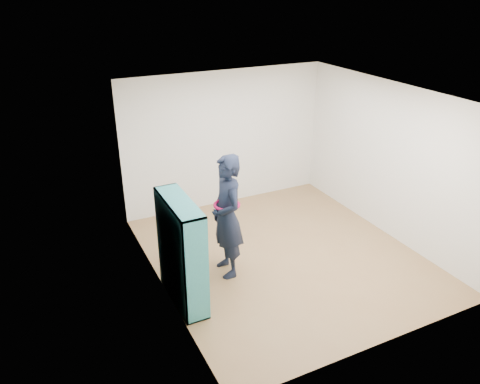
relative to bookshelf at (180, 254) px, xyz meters
name	(u,v)px	position (x,y,z in m)	size (l,w,h in m)	color
floor	(284,255)	(1.85, 0.34, -0.74)	(4.50, 4.50, 0.00)	olive
ceiling	(291,96)	(1.85, 0.34, 1.86)	(4.50, 4.50, 0.00)	white
wall_left	(158,208)	(-0.15, 0.34, 0.56)	(0.02, 4.50, 2.60)	white
wall_right	(390,161)	(3.85, 0.34, 0.56)	(0.02, 4.50, 2.60)	white
wall_back	(225,139)	(1.85, 2.59, 0.56)	(4.00, 0.02, 2.60)	white
wall_front	(393,254)	(1.85, -1.91, 0.56)	(4.00, 0.02, 2.60)	white
bookshelf	(180,254)	(0.00, 0.00, 0.00)	(0.33, 1.13, 1.51)	teal
person	(227,217)	(0.85, 0.33, 0.21)	(0.49, 0.71, 1.88)	black
smartphone	(215,208)	(0.71, 0.44, 0.33)	(0.02, 0.09, 0.13)	silver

